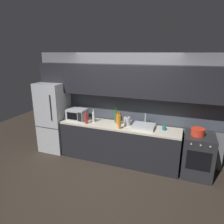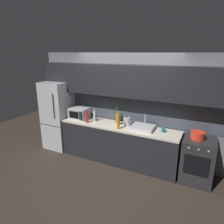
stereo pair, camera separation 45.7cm
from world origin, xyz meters
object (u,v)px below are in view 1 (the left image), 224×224
(mug_dark, at_px, (93,118))
(oven_range, at_px, (198,156))
(wine_bottle_amber, at_px, (120,122))
(cooking_pot, at_px, (198,132))
(wine_bottle_red, at_px, (86,118))
(wine_bottle_clear, at_px, (93,117))
(wine_bottle_orange, at_px, (118,119))
(wine_bottle_green, at_px, (116,116))
(kettle, at_px, (127,121))
(mug_teal, at_px, (164,128))
(microwave, at_px, (77,114))
(refrigerator, at_px, (54,117))

(mug_dark, bearing_deg, oven_range, -2.94)
(wine_bottle_amber, relative_size, cooking_pot, 1.43)
(wine_bottle_red, distance_m, wine_bottle_clear, 0.20)
(wine_bottle_orange, distance_m, cooking_pot, 1.71)
(oven_range, xyz_separation_m, wine_bottle_green, (-1.86, 0.17, 0.61))
(wine_bottle_amber, distance_m, wine_bottle_green, 0.43)
(wine_bottle_red, height_order, cooking_pot, wine_bottle_red)
(mug_dark, bearing_deg, wine_bottle_red, -97.25)
(oven_range, relative_size, wine_bottle_amber, 2.36)
(wine_bottle_amber, bearing_deg, wine_bottle_orange, 116.93)
(wine_bottle_clear, bearing_deg, wine_bottle_green, 17.41)
(oven_range, distance_m, kettle, 1.65)
(oven_range, distance_m, wine_bottle_amber, 1.77)
(cooking_pot, bearing_deg, mug_teal, 175.42)
(microwave, xyz_separation_m, kettle, (1.27, 0.05, -0.04))
(microwave, distance_m, wine_bottle_orange, 1.06)
(kettle, xyz_separation_m, wine_bottle_clear, (-0.82, -0.06, 0.03))
(microwave, distance_m, mug_dark, 0.40)
(wine_bottle_amber, bearing_deg, refrigerator, 173.88)
(mug_dark, xyz_separation_m, cooking_pot, (2.39, -0.12, 0.02))
(wine_bottle_clear, height_order, mug_teal, wine_bottle_clear)
(wine_bottle_green, xyz_separation_m, wine_bottle_orange, (0.09, -0.12, -0.03))
(wine_bottle_amber, distance_m, mug_teal, 0.96)
(microwave, height_order, kettle, microwave)
(oven_range, height_order, wine_bottle_amber, wine_bottle_amber)
(kettle, distance_m, mug_teal, 0.83)
(mug_teal, bearing_deg, mug_dark, 177.65)
(oven_range, distance_m, mug_teal, 0.88)
(wine_bottle_orange, xyz_separation_m, mug_dark, (-0.67, 0.08, -0.08))
(kettle, xyz_separation_m, cooking_pot, (1.50, -0.07, -0.02))
(wine_bottle_red, distance_m, wine_bottle_amber, 0.84)
(kettle, height_order, cooking_pot, kettle)
(wine_bottle_red, height_order, wine_bottle_amber, wine_bottle_amber)
(kettle, relative_size, mug_teal, 1.97)
(kettle, relative_size, wine_bottle_orange, 0.67)
(microwave, height_order, wine_bottle_green, wine_bottle_green)
(wine_bottle_red, distance_m, wine_bottle_green, 0.70)
(wine_bottle_green, xyz_separation_m, mug_dark, (-0.59, -0.05, -0.11))
(wine_bottle_clear, xyz_separation_m, mug_teal, (1.65, 0.04, -0.07))
(microwave, bearing_deg, refrigerator, -178.45)
(oven_range, distance_m, microwave, 2.88)
(wine_bottle_red, distance_m, mug_dark, 0.29)
(wine_bottle_green, relative_size, wine_bottle_orange, 1.18)
(oven_range, height_order, wine_bottle_green, wine_bottle_green)
(wine_bottle_green, bearing_deg, kettle, -18.72)
(microwave, height_order, mug_dark, microwave)
(refrigerator, height_order, mug_dark, refrigerator)
(wine_bottle_green, bearing_deg, mug_teal, -5.98)
(mug_teal, bearing_deg, wine_bottle_green, 174.02)
(wine_bottle_orange, bearing_deg, cooking_pot, -1.60)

